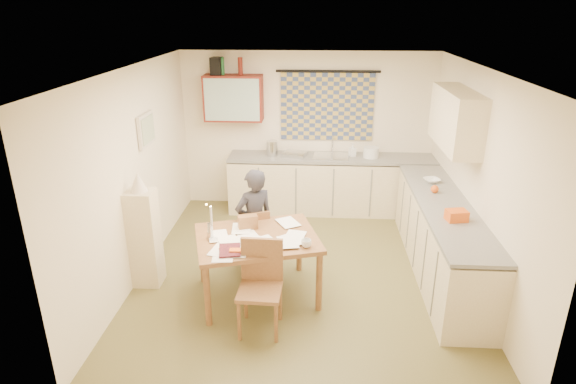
# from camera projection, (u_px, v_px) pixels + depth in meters

# --- Properties ---
(floor) EXTENTS (4.00, 4.50, 0.02)m
(floor) POSITION_uv_depth(u_px,v_px,m) (302.00, 271.00, 6.09)
(floor) COLOR brown
(floor) RESTS_ON ground
(ceiling) EXTENTS (4.00, 4.50, 0.02)m
(ceiling) POSITION_uv_depth(u_px,v_px,m) (305.00, 68.00, 5.18)
(ceiling) COLOR white
(ceiling) RESTS_ON floor
(wall_back) EXTENTS (4.00, 0.02, 2.50)m
(wall_back) POSITION_uv_depth(u_px,v_px,m) (308.00, 131.00, 7.74)
(wall_back) COLOR #F6E5C3
(wall_back) RESTS_ON floor
(wall_front) EXTENTS (4.00, 0.02, 2.50)m
(wall_front) POSITION_uv_depth(u_px,v_px,m) (294.00, 280.00, 3.53)
(wall_front) COLOR #F6E5C3
(wall_front) RESTS_ON floor
(wall_left) EXTENTS (0.02, 4.50, 2.50)m
(wall_left) POSITION_uv_depth(u_px,v_px,m) (136.00, 174.00, 5.75)
(wall_left) COLOR #F6E5C3
(wall_left) RESTS_ON floor
(wall_right) EXTENTS (0.02, 4.50, 2.50)m
(wall_right) POSITION_uv_depth(u_px,v_px,m) (478.00, 181.00, 5.53)
(wall_right) COLOR #F6E5C3
(wall_right) RESTS_ON floor
(window_blind) EXTENTS (1.45, 0.03, 1.05)m
(window_blind) POSITION_uv_depth(u_px,v_px,m) (327.00, 107.00, 7.54)
(window_blind) COLOR #35456F
(window_blind) RESTS_ON wall_back
(curtain_rod) EXTENTS (1.60, 0.04, 0.04)m
(curtain_rod) POSITION_uv_depth(u_px,v_px,m) (328.00, 71.00, 7.32)
(curtain_rod) COLOR black
(curtain_rod) RESTS_ON wall_back
(wall_cabinet) EXTENTS (0.90, 0.34, 0.70)m
(wall_cabinet) POSITION_uv_depth(u_px,v_px,m) (234.00, 98.00, 7.44)
(wall_cabinet) COLOR #60170E
(wall_cabinet) RESTS_ON wall_back
(wall_cabinet_glass) EXTENTS (0.84, 0.02, 0.64)m
(wall_cabinet_glass) POSITION_uv_depth(u_px,v_px,m) (232.00, 100.00, 7.28)
(wall_cabinet_glass) COLOR #99B2A5
(wall_cabinet_glass) RESTS_ON wall_back
(upper_cabinet_right) EXTENTS (0.34, 1.30, 0.70)m
(upper_cabinet_right) POSITION_uv_depth(u_px,v_px,m) (456.00, 119.00, 5.83)
(upper_cabinet_right) COLOR beige
(upper_cabinet_right) RESTS_ON wall_right
(framed_print) EXTENTS (0.04, 0.50, 0.40)m
(framed_print) POSITION_uv_depth(u_px,v_px,m) (146.00, 130.00, 5.96)
(framed_print) COLOR beige
(framed_print) RESTS_ON wall_left
(print_canvas) EXTENTS (0.01, 0.42, 0.32)m
(print_canvas) POSITION_uv_depth(u_px,v_px,m) (148.00, 130.00, 5.95)
(print_canvas) COLOR beige
(print_canvas) RESTS_ON wall_left
(counter_back) EXTENTS (3.30, 0.62, 0.92)m
(counter_back) POSITION_uv_depth(u_px,v_px,m) (333.00, 185.00, 7.72)
(counter_back) COLOR beige
(counter_back) RESTS_ON floor
(counter_right) EXTENTS (0.62, 2.95, 0.92)m
(counter_right) POSITION_uv_depth(u_px,v_px,m) (441.00, 239.00, 5.93)
(counter_right) COLOR beige
(counter_right) RESTS_ON floor
(stove) EXTENTS (0.58, 0.58, 0.90)m
(stove) POSITION_uv_depth(u_px,v_px,m) (467.00, 288.00, 4.88)
(stove) COLOR white
(stove) RESTS_ON floor
(sink) EXTENTS (0.58, 0.48, 0.10)m
(sink) POSITION_uv_depth(u_px,v_px,m) (331.00, 159.00, 7.57)
(sink) COLOR silver
(sink) RESTS_ON counter_back
(tap) EXTENTS (0.03, 0.03, 0.28)m
(tap) POSITION_uv_depth(u_px,v_px,m) (333.00, 145.00, 7.67)
(tap) COLOR silver
(tap) RESTS_ON counter_back
(dish_rack) EXTENTS (0.42, 0.38, 0.06)m
(dish_rack) POSITION_uv_depth(u_px,v_px,m) (295.00, 154.00, 7.57)
(dish_rack) COLOR silver
(dish_rack) RESTS_ON counter_back
(kettle) EXTENTS (0.22, 0.22, 0.24)m
(kettle) POSITION_uv_depth(u_px,v_px,m) (272.00, 148.00, 7.56)
(kettle) COLOR silver
(kettle) RESTS_ON counter_back
(mixing_bowl) EXTENTS (0.26, 0.26, 0.16)m
(mixing_bowl) POSITION_uv_depth(u_px,v_px,m) (371.00, 152.00, 7.49)
(mixing_bowl) COLOR white
(mixing_bowl) RESTS_ON counter_back
(soap_bottle) EXTENTS (0.16, 0.16, 0.20)m
(soap_bottle) POSITION_uv_depth(u_px,v_px,m) (352.00, 150.00, 7.54)
(soap_bottle) COLOR white
(soap_bottle) RESTS_ON counter_back
(bowl) EXTENTS (0.33, 0.33, 0.05)m
(bowl) POSITION_uv_depth(u_px,v_px,m) (432.00, 180.00, 6.44)
(bowl) COLOR white
(bowl) RESTS_ON counter_right
(orange_bag) EXTENTS (0.25, 0.20, 0.12)m
(orange_bag) POSITION_uv_depth(u_px,v_px,m) (457.00, 215.00, 5.29)
(orange_bag) COLOR #E65916
(orange_bag) RESTS_ON counter_right
(fruit_orange) EXTENTS (0.10, 0.10, 0.10)m
(fruit_orange) POSITION_uv_depth(u_px,v_px,m) (435.00, 189.00, 6.07)
(fruit_orange) COLOR #E65916
(fruit_orange) RESTS_ON counter_right
(speaker) EXTENTS (0.19, 0.22, 0.26)m
(speaker) POSITION_uv_depth(u_px,v_px,m) (217.00, 66.00, 7.28)
(speaker) COLOR black
(speaker) RESTS_ON wall_cabinet
(bottle_green) EXTENTS (0.08, 0.08, 0.26)m
(bottle_green) POSITION_uv_depth(u_px,v_px,m) (222.00, 66.00, 7.27)
(bottle_green) COLOR #195926
(bottle_green) RESTS_ON wall_cabinet
(bottle_brown) EXTENTS (0.08, 0.08, 0.26)m
(bottle_brown) POSITION_uv_depth(u_px,v_px,m) (240.00, 66.00, 7.26)
(bottle_brown) COLOR #60170E
(bottle_brown) RESTS_ON wall_cabinet
(dining_table) EXTENTS (1.54, 1.33, 0.75)m
(dining_table) POSITION_uv_depth(u_px,v_px,m) (258.00, 266.00, 5.45)
(dining_table) COLOR brown
(dining_table) RESTS_ON floor
(chair_far) EXTENTS (0.49, 0.49, 0.84)m
(chair_far) POSITION_uv_depth(u_px,v_px,m) (252.00, 251.00, 6.04)
(chair_far) COLOR brown
(chair_far) RESTS_ON floor
(chair_near) EXTENTS (0.45, 0.45, 0.95)m
(chair_near) POSITION_uv_depth(u_px,v_px,m) (260.00, 304.00, 4.90)
(chair_near) COLOR brown
(chair_near) RESTS_ON floor
(person) EXTENTS (0.79, 0.78, 1.36)m
(person) POSITION_uv_depth(u_px,v_px,m) (254.00, 222.00, 5.83)
(person) COLOR black
(person) RESTS_ON floor
(shelf_stand) EXTENTS (0.32, 0.30, 1.18)m
(shelf_stand) POSITION_uv_depth(u_px,v_px,m) (145.00, 238.00, 5.62)
(shelf_stand) COLOR beige
(shelf_stand) RESTS_ON floor
(lampshade) EXTENTS (0.20, 0.20, 0.22)m
(lampshade) POSITION_uv_depth(u_px,v_px,m) (138.00, 182.00, 5.37)
(lampshade) COLOR beige
(lampshade) RESTS_ON shelf_stand
(letter_rack) EXTENTS (0.24, 0.17, 0.16)m
(letter_rack) POSITION_uv_depth(u_px,v_px,m) (248.00, 222.00, 5.48)
(letter_rack) COLOR brown
(letter_rack) RESTS_ON dining_table
(mug) EXTENTS (0.18, 0.18, 0.09)m
(mug) POSITION_uv_depth(u_px,v_px,m) (306.00, 243.00, 5.07)
(mug) COLOR white
(mug) RESTS_ON dining_table
(magazine) EXTENTS (0.32, 0.37, 0.03)m
(magazine) POSITION_uv_depth(u_px,v_px,m) (219.00, 251.00, 4.97)
(magazine) COLOR maroon
(magazine) RESTS_ON dining_table
(book) EXTENTS (0.18, 0.23, 0.02)m
(book) POSITION_uv_depth(u_px,v_px,m) (221.00, 245.00, 5.12)
(book) COLOR #E65916
(book) RESTS_ON dining_table
(orange_box) EXTENTS (0.12, 0.09, 0.04)m
(orange_box) POSITION_uv_depth(u_px,v_px,m) (235.00, 251.00, 4.95)
(orange_box) COLOR #E65916
(orange_box) RESTS_ON dining_table
(eyeglasses) EXTENTS (0.13, 0.06, 0.02)m
(eyeglasses) POSITION_uv_depth(u_px,v_px,m) (277.00, 246.00, 5.10)
(eyeglasses) COLOR black
(eyeglasses) RESTS_ON dining_table
(candle_holder) EXTENTS (0.08, 0.08, 0.18)m
(candle_holder) POSITION_uv_depth(u_px,v_px,m) (210.00, 231.00, 5.24)
(candle_holder) COLOR silver
(candle_holder) RESTS_ON dining_table
(candle) EXTENTS (0.03, 0.03, 0.22)m
(candle) POSITION_uv_depth(u_px,v_px,m) (211.00, 216.00, 5.13)
(candle) COLOR white
(candle) RESTS_ON dining_table
(candle_flame) EXTENTS (0.02, 0.02, 0.02)m
(candle_flame) POSITION_uv_depth(u_px,v_px,m) (206.00, 205.00, 5.10)
(candle_flame) COLOR #FFCC66
(candle_flame) RESTS_ON dining_table
(papers) EXTENTS (1.16, 1.15, 0.02)m
(papers) POSITION_uv_depth(u_px,v_px,m) (253.00, 240.00, 5.21)
(papers) COLOR white
(papers) RESTS_ON dining_table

